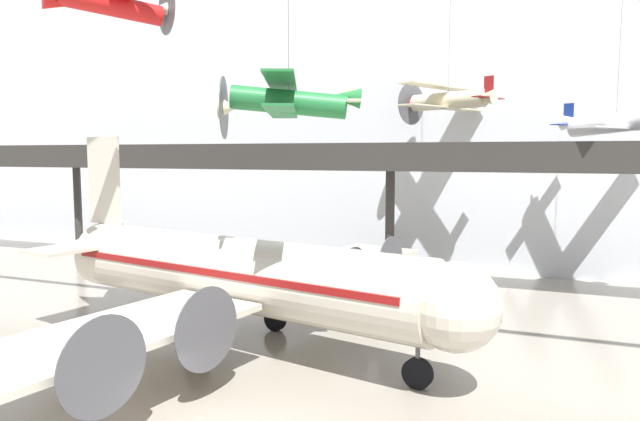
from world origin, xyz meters
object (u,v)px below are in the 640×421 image
(airliner_silver_main, at_px, (233,274))
(suspended_plane_white_twin, at_px, (616,123))
(suspended_plane_red_highwing, at_px, (112,4))
(suspended_plane_green_biplane, at_px, (288,101))
(suspended_plane_cream_biplane, at_px, (448,100))

(airliner_silver_main, height_order, suspended_plane_white_twin, suspended_plane_white_twin)
(suspended_plane_red_highwing, relative_size, suspended_plane_green_biplane, 0.58)
(airliner_silver_main, distance_m, suspended_plane_red_highwing, 14.71)
(suspended_plane_white_twin, bearing_deg, suspended_plane_red_highwing, -109.58)
(airliner_silver_main, bearing_deg, suspended_plane_cream_biplane, 79.46)
(airliner_silver_main, distance_m, suspended_plane_cream_biplane, 22.50)
(airliner_silver_main, xyz_separation_m, suspended_plane_green_biplane, (3.95, -1.80, 8.37))
(suspended_plane_red_highwing, bearing_deg, suspended_plane_green_biplane, -56.06)
(suspended_plane_red_highwing, xyz_separation_m, suspended_plane_white_twin, (24.58, 19.26, -5.38))
(suspended_plane_green_biplane, xyz_separation_m, suspended_plane_white_twin, (14.85, 19.54, -0.30))
(suspended_plane_white_twin, bearing_deg, suspended_plane_green_biplane, -94.90)
(suspended_plane_green_biplane, bearing_deg, suspended_plane_cream_biplane, -123.08)
(airliner_silver_main, bearing_deg, suspended_plane_green_biplane, -12.72)
(suspended_plane_red_highwing, height_order, suspended_plane_white_twin, suspended_plane_red_highwing)
(suspended_plane_green_biplane, relative_size, suspended_plane_white_twin, 0.96)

